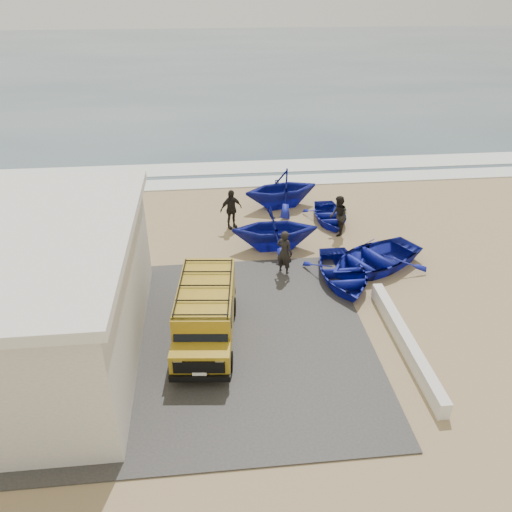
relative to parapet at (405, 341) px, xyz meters
name	(u,v)px	position (x,y,z in m)	size (l,w,h in m)	color
ground	(243,304)	(-5.00, 3.00, -0.28)	(160.00, 160.00, 0.00)	tan
slab	(188,342)	(-7.00, 1.00, -0.25)	(12.00, 10.00, 0.05)	#3D3B38
ocean	(209,61)	(-5.00, 59.00, -0.27)	(180.00, 88.00, 0.01)	#385166
surf_line	(226,183)	(-5.00, 15.00, -0.25)	(180.00, 1.60, 0.06)	white
surf_wash	(224,168)	(-5.00, 17.50, -0.26)	(180.00, 2.20, 0.04)	white
parapet	(405,341)	(0.00, 0.00, 0.00)	(0.35, 6.00, 0.55)	silver
van	(206,312)	(-6.36, 1.23, 0.77)	(2.21, 4.68, 1.94)	#AF8B1A
boat_near_left	(343,273)	(-1.02, 4.10, 0.12)	(2.70, 3.78, 0.78)	#141EA0
boat_near_right	(373,258)	(0.49, 4.99, 0.18)	(3.15, 4.42, 0.91)	#141EA0
boat_mid_left	(275,228)	(-3.30, 7.07, 0.70)	(3.19, 3.70, 1.95)	#141EA0
boat_mid_right	(330,216)	(-0.27, 9.42, 0.06)	(2.29, 3.21, 0.66)	#141EA0
boat_far_left	(281,188)	(-2.36, 11.47, 0.73)	(3.29, 3.82, 2.01)	#141EA0
fisherman_front	(284,252)	(-3.19, 5.01, 0.67)	(0.69, 0.45, 1.89)	black
fisherman_middle	(338,216)	(-0.24, 8.10, 0.66)	(0.91, 0.71, 1.88)	black
fisherman_back	(231,209)	(-5.05, 9.30, 0.68)	(1.12, 0.46, 1.90)	black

